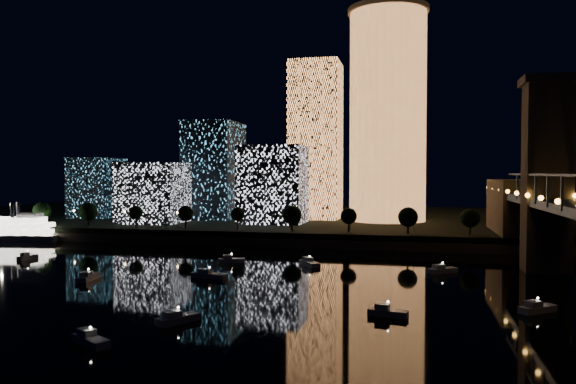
% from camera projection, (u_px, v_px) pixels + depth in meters
% --- Properties ---
extents(ground, '(520.00, 520.00, 0.00)m').
position_uv_depth(ground, '(248.00, 303.00, 109.79)').
color(ground, black).
rests_on(ground, ground).
extents(far_bank, '(420.00, 160.00, 5.00)m').
position_uv_depth(far_bank, '(344.00, 221.00, 265.79)').
color(far_bank, black).
rests_on(far_bank, ground).
extents(seawall, '(420.00, 6.00, 3.00)m').
position_uv_depth(seawall, '(317.00, 243.00, 189.74)').
color(seawall, '#6B5E4C').
rests_on(seawall, ground).
extents(tower_cylindrical, '(34.00, 34.00, 89.49)m').
position_uv_depth(tower_cylindrical, '(388.00, 115.00, 237.59)').
color(tower_cylindrical, '#FF9A51').
rests_on(tower_cylindrical, far_bank).
extents(tower_rectangular, '(21.84, 21.84, 69.51)m').
position_uv_depth(tower_rectangular, '(316.00, 141.00, 250.33)').
color(tower_rectangular, '#FF9A51').
rests_on(tower_rectangular, far_bank).
extents(midrise_blocks, '(109.49, 50.62, 42.97)m').
position_uv_depth(midrise_blocks, '(196.00, 181.00, 242.63)').
color(midrise_blocks, white).
rests_on(midrise_blocks, far_bank).
extents(motorboats, '(137.94, 83.72, 2.78)m').
position_uv_depth(motorboats, '(253.00, 282.00, 126.99)').
color(motorboats, silver).
rests_on(motorboats, ground).
extents(esplanade_trees, '(166.60, 6.94, 8.97)m').
position_uv_depth(esplanade_trees, '(233.00, 214.00, 202.20)').
color(esplanade_trees, black).
rests_on(esplanade_trees, far_bank).
extents(street_lamps, '(132.70, 0.70, 5.65)m').
position_uv_depth(street_lamps, '(232.00, 217.00, 208.55)').
color(street_lamps, black).
rests_on(street_lamps, far_bank).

